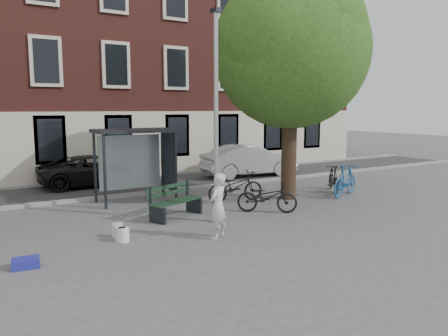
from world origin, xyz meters
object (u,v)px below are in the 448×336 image
bench (175,203)px  bike_b (345,180)px  bike_d (333,179)px  painter (218,206)px  lamppost (216,128)px  bike_c (267,197)px  bike_a (235,187)px  notice_sign (291,158)px  bus_shelter (145,148)px  car_dark (96,170)px  car_silver (249,160)px

bench → bike_b: (7.02, -0.36, 0.15)m
bike_b → bike_d: bearing=-39.3°
painter → lamppost: bearing=-150.6°
bike_c → bike_a: bearing=39.8°
bike_a → bike_c: bearing=-171.9°
bike_a → bike_c: bike_a is taller
bike_b → bike_c: (-4.20, -0.59, -0.10)m
lamppost → painter: 2.55m
bench → notice_sign: size_ratio=1.04×
bus_shelter → car_dark: (-0.73, 3.98, -1.25)m
bike_c → lamppost: bearing=134.4°
bike_a → bike_d: size_ratio=1.23×
bus_shelter → painter: bearing=-92.0°
bench → bike_a: size_ratio=0.96×
bench → painter: bearing=-112.2°
bus_shelter → car_silver: size_ratio=0.60×
car_dark → car_silver: (7.24, -1.29, 0.12)m
lamppost → notice_sign: size_ratio=3.13×
car_silver → notice_sign: size_ratio=2.43×
bike_c → painter: bearing=159.8°
bus_shelter → car_dark: bearing=100.4°
lamppost → painter: bearing=-118.9°
bike_c → car_silver: bearing=9.3°
bike_b → car_silver: 6.05m
car_silver → notice_sign: bearing=172.8°
bus_shelter → bench: (-0.21, -2.99, -1.46)m
bike_a → car_dark: 6.91m
bike_c → car_dark: bearing=62.6°
bike_b → car_silver: bearing=-18.2°
bus_shelter → bike_c: size_ratio=1.47×
bike_b → car_dark: 10.52m
painter → bike_a: painter is taller
bike_b → bench: bearing=66.0°
bike_d → notice_sign: 2.03m
lamppost → bike_b: bearing=6.9°
bus_shelter → bike_a: bearing=-38.4°
bike_b → notice_sign: size_ratio=1.03×
bike_a → notice_sign: 2.92m
bike_d → notice_sign: (-1.72, 0.60, 0.90)m
lamppost → painter: (-0.81, -1.46, -1.93)m
bench → bike_c: 2.98m
bike_d → car_dark: 10.14m
lamppost → notice_sign: 5.46m
painter → bike_c: size_ratio=0.88×
bike_d → car_silver: (-0.60, 5.13, 0.26)m
lamppost → bus_shelter: 4.24m
painter → bike_b: size_ratio=0.85×
lamppost → bike_b: lamppost is taller
lamppost → bike_c: size_ratio=3.16×
bike_c → bike_b: bearing=-42.2°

